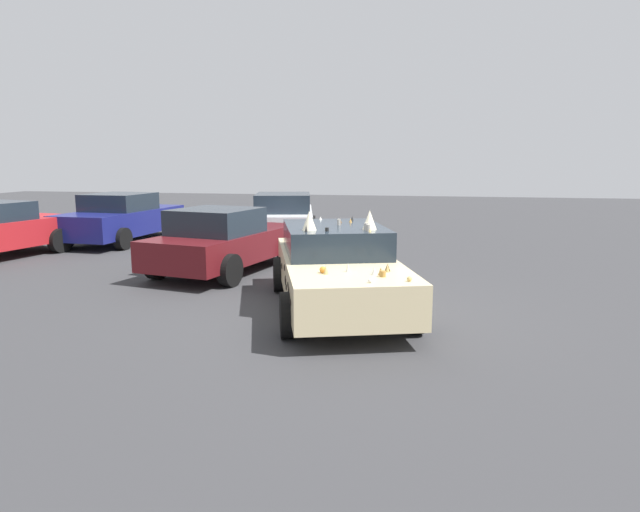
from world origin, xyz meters
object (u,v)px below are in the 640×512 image
at_px(parked_sedan_far_left, 122,218).
at_px(parked_sedan_behind_right, 284,217).
at_px(parked_sedan_near_left, 224,241).
at_px(art_car_decorated, 337,267).

distance_m(parked_sedan_far_left, parked_sedan_behind_right, 4.93).
xyz_separation_m(parked_sedan_far_left, parked_sedan_near_left, (-3.80, -4.72, -0.02)).
relative_size(parked_sedan_far_left, parked_sedan_near_left, 1.04).
height_order(art_car_decorated, parked_sedan_near_left, art_car_decorated).
distance_m(parked_sedan_near_left, parked_sedan_behind_right, 4.77).
xyz_separation_m(parked_sedan_far_left, parked_sedan_behind_right, (0.97, -4.83, 0.02)).
bearing_deg(parked_sedan_far_left, parked_sedan_near_left, -125.47).
height_order(art_car_decorated, parked_sedan_far_left, art_car_decorated).
xyz_separation_m(art_car_decorated, parked_sedan_far_left, (6.32, 7.69, 0.01)).
bearing_deg(parked_sedan_near_left, parked_sedan_far_left, 62.89).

